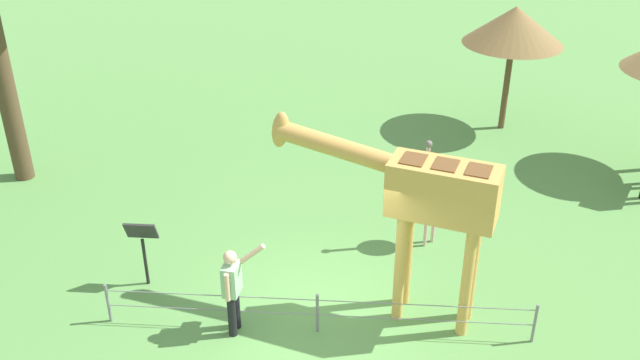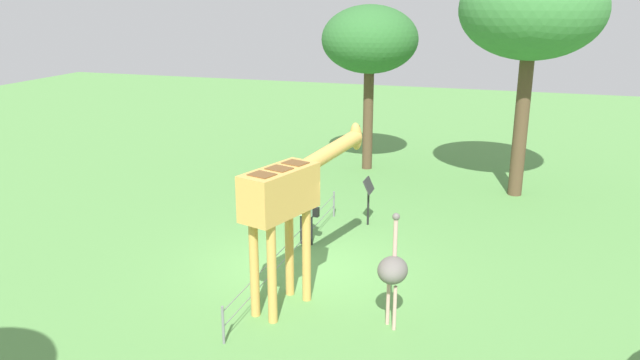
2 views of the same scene
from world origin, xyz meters
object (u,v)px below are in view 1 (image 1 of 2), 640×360
Objects in this scene: giraffe at (423,196)px; info_sign at (142,240)px; ostrich at (432,192)px; shade_hut_near at (514,26)px; visitor at (233,286)px.

giraffe reaches higher than info_sign.
ostrich reaches higher than info_sign.
giraffe reaches higher than shade_hut_near.
info_sign is at bearing 45.01° from shade_hut_near.
giraffe is 5.00m from info_sign.
info_sign is at bearing 18.09° from ostrich.
ostrich is at bearing 68.40° from shade_hut_near.
shade_hut_near reaches higher than info_sign.
giraffe reaches higher than ostrich.
info_sign is (5.16, 1.69, -0.23)m from ostrich.
ostrich is (-3.34, -2.84, 0.27)m from visitor.
ostrich is at bearing -99.85° from giraffe.
giraffe is 2.84× the size of info_sign.
giraffe is 2.23× the size of visitor.
giraffe is 1.15× the size of shade_hut_near.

